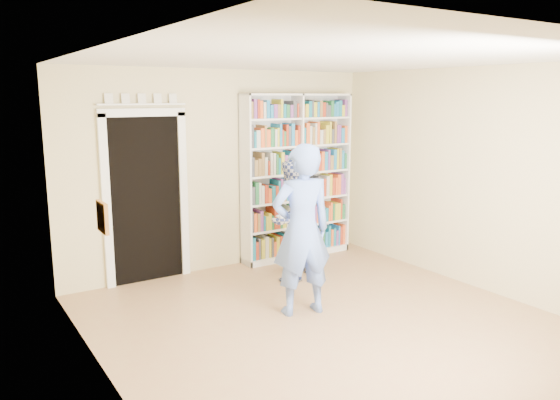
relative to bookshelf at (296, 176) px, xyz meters
The scene contains 11 objects.
floor 2.86m from the bookshelf, 115.33° to the right, with size 5.00×5.00×0.00m, color #A77451.
ceiling 2.99m from the bookshelf, 115.33° to the right, with size 5.00×5.00×0.00m, color white.
wall_back 1.13m from the bookshelf, behind, with size 4.50×4.50×0.00m, color beige.
wall_left 4.10m from the bookshelf, 145.09° to the right, with size 5.00×5.00×0.00m, color beige.
wall_right 2.61m from the bookshelf, 64.06° to the right, with size 5.00×5.00×0.00m, color beige.
bookshelf is the anchor object (origin of this frame).
doorway 2.21m from the bookshelf, behind, with size 1.10×0.08×2.43m.
wall_art 3.97m from the bookshelf, 147.30° to the right, with size 0.03×0.25×0.25m, color brown.
man_blue 2.17m from the bookshelf, 122.84° to the right, with size 0.68×0.45×1.86m, color #6486DE.
man_plaid 1.10m from the bookshelf, 127.94° to the right, with size 0.76×0.59×1.57m, color navy.
paper_sheet 1.18m from the bookshelf, 118.30° to the right, with size 0.23×0.01×0.33m, color white.
Camera 1 is at (-3.33, -4.13, 2.35)m, focal length 35.00 mm.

